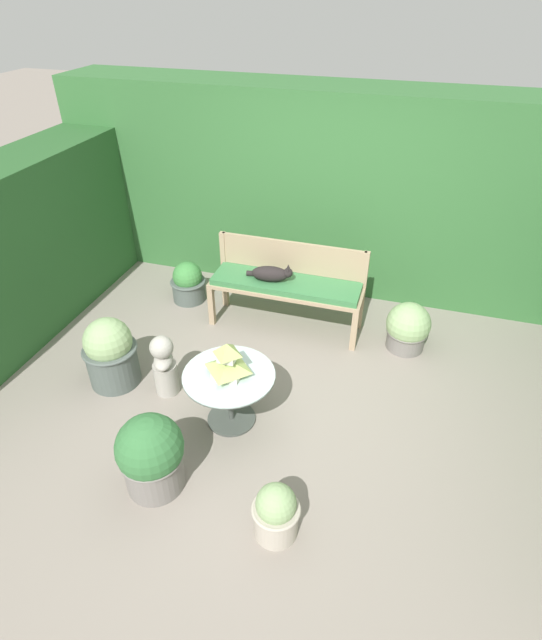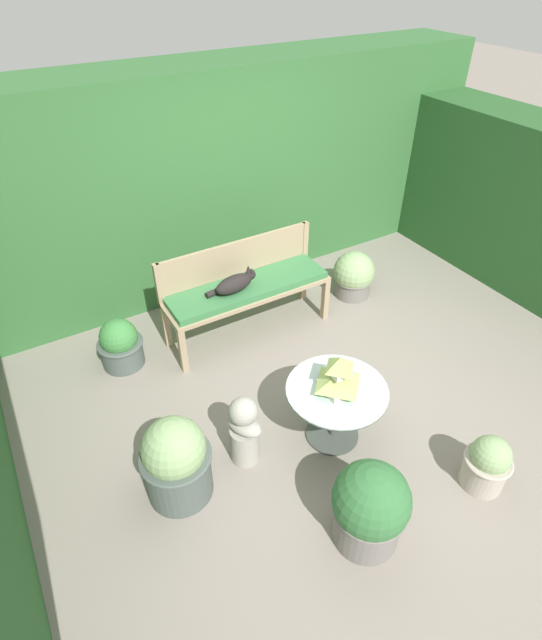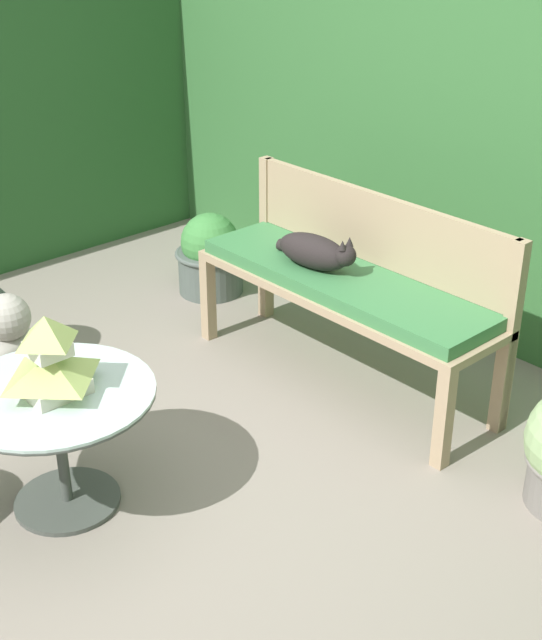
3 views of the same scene
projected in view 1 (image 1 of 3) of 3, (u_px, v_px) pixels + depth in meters
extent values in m
plane|color=gray|center=(275.00, 393.00, 4.60)|extent=(30.00, 30.00, 0.00)
cube|color=#336633|center=(333.00, 190.00, 5.76)|extent=(6.40, 0.82, 2.24)
cube|color=#285628|center=(3.00, 260.00, 4.91)|extent=(0.70, 3.50, 1.73)
cube|color=tan|center=(212.00, 306.00, 5.39)|extent=(0.06, 0.06, 0.46)
cube|color=tan|center=(354.00, 331.00, 5.01)|extent=(0.06, 0.06, 0.46)
cube|color=tan|center=(225.00, 287.00, 5.70)|extent=(0.06, 0.06, 0.46)
cube|color=tan|center=(360.00, 309.00, 5.33)|extent=(0.06, 0.06, 0.46)
cube|color=tan|center=(286.00, 288.00, 5.21)|extent=(1.61, 0.47, 0.04)
cube|color=#387542|center=(286.00, 283.00, 5.18)|extent=(1.54, 0.43, 0.06)
cube|color=tan|center=(224.00, 270.00, 5.58)|extent=(0.06, 0.06, 0.91)
cube|color=tan|center=(363.00, 291.00, 5.21)|extent=(0.06, 0.06, 0.91)
cube|color=tan|center=(292.00, 257.00, 5.23)|extent=(1.54, 0.04, 0.34)
ellipsoid|color=black|center=(270.00, 274.00, 5.12)|extent=(0.40, 0.21, 0.16)
sphere|color=black|center=(288.00, 273.00, 5.08)|extent=(0.10, 0.10, 0.10)
cone|color=black|center=(288.00, 266.00, 5.07)|extent=(0.04, 0.04, 0.05)
cone|color=black|center=(288.00, 269.00, 5.03)|extent=(0.04, 0.04, 0.05)
cylinder|color=black|center=(257.00, 274.00, 5.23)|extent=(0.22, 0.09, 0.06)
cylinder|color=#424742|center=(232.00, 418.00, 4.33)|extent=(0.42, 0.42, 0.02)
cylinder|color=#424742|center=(230.00, 398.00, 4.19)|extent=(0.04, 0.04, 0.50)
cylinder|color=silver|center=(229.00, 375.00, 4.04)|extent=(0.76, 0.76, 0.01)
torus|color=#424742|center=(229.00, 376.00, 4.05)|extent=(0.76, 0.76, 0.02)
cube|color=silver|center=(229.00, 372.00, 4.02)|extent=(0.22, 0.22, 0.06)
pyramid|color=#A8BC66|center=(228.00, 364.00, 3.98)|extent=(0.30, 0.30, 0.10)
cube|color=silver|center=(228.00, 357.00, 3.94)|extent=(0.14, 0.14, 0.05)
pyramid|color=#A8BC66|center=(227.00, 349.00, 3.89)|extent=(0.18, 0.18, 0.11)
cylinder|color=#A39E93|center=(166.00, 378.00, 4.54)|extent=(0.22, 0.22, 0.31)
ellipsoid|color=#A39E93|center=(163.00, 360.00, 4.42)|extent=(0.27, 0.34, 0.12)
sphere|color=#A39E93|center=(161.00, 347.00, 4.34)|extent=(0.21, 0.21, 0.21)
cylinder|color=#4C5651|center=(189.00, 290.00, 5.85)|extent=(0.38, 0.38, 0.25)
torus|color=#4C5651|center=(188.00, 281.00, 5.78)|extent=(0.41, 0.41, 0.03)
sphere|color=#3D7F3D|center=(187.00, 276.00, 5.74)|extent=(0.34, 0.34, 0.34)
cylinder|color=#ADA393|center=(276.00, 520.00, 3.40)|extent=(0.30, 0.30, 0.27)
torus|color=#ADA393|center=(276.00, 509.00, 3.33)|extent=(0.34, 0.34, 0.03)
sphere|color=#89A870|center=(276.00, 504.00, 3.29)|extent=(0.28, 0.28, 0.28)
cylinder|color=slate|center=(406.00, 338.00, 5.11)|extent=(0.38, 0.38, 0.21)
torus|color=slate|center=(407.00, 331.00, 5.06)|extent=(0.42, 0.42, 0.03)
sphere|color=#89A870|center=(408.00, 324.00, 5.01)|extent=(0.44, 0.44, 0.44)
cylinder|color=#4C5651|center=(113.00, 364.00, 4.64)|extent=(0.46, 0.46, 0.39)
torus|color=#4C5651|center=(109.00, 349.00, 4.53)|extent=(0.50, 0.50, 0.03)
sphere|color=#89A870|center=(108.00, 341.00, 4.48)|extent=(0.43, 0.43, 0.43)
cylinder|color=slate|center=(154.00, 469.00, 3.71)|extent=(0.43, 0.43, 0.32)
torus|color=slate|center=(151.00, 456.00, 3.62)|extent=(0.47, 0.47, 0.03)
sphere|color=#336B38|center=(150.00, 447.00, 3.56)|extent=(0.49, 0.49, 0.49)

